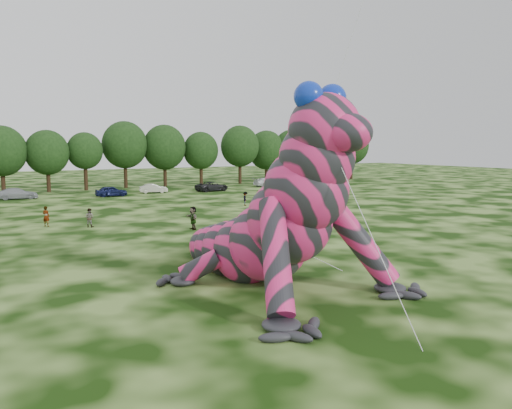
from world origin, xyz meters
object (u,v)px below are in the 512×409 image
Objects in this scene: tree_11 at (165,156)px; tree_14 at (266,156)px; tree_13 at (240,155)px; tree_15 at (292,155)px; tree_9 at (85,161)px; car_6 at (212,186)px; inflatable_gecko at (250,187)px; spectator_1 at (89,218)px; tree_7 at (2,160)px; spectator_0 at (46,216)px; car_3 at (17,194)px; spectator_5 at (193,218)px; spectator_2 at (245,199)px; car_4 at (111,191)px; tree_16 at (317,155)px; tree_12 at (201,158)px; tree_8 at (48,161)px; tree_17 at (352,153)px; car_7 at (268,182)px; car_5 at (153,188)px; tree_10 at (125,155)px.

tree_11 is 1.07× the size of tree_14.
tree_13 reaches higher than tree_15.
tree_9 reaches higher than car_6.
inflatable_gecko is 11.97× the size of spectator_1.
spectator_0 is (1.58, -32.42, -3.88)m from tree_7.
car_3 is 2.57× the size of spectator_5.
tree_15 is (40.15, 56.45, 0.07)m from inflatable_gecko.
tree_13 is at bearing 0.50° from tree_7.
car_4 is at bearing 61.06° from spectator_2.
tree_15 is 2.34× the size of car_4.
tree_9 is 44.43m from tree_16.
tree_12 is at bearing 1.78° from tree_7.
spectator_1 is at bearing 139.15° from spectator_2.
tree_15 is (11.34, 0.64, -0.25)m from tree_13.
spectator_0 is at bearing -106.19° from tree_9.
tree_16 is (44.38, 2.03, 0.35)m from tree_9.
spectator_2 is (-0.95, -29.53, -4.24)m from tree_11.
tree_7 reaches higher than tree_16.
tree_8 is 0.87× the size of tree_17.
spectator_0 is (-53.95, -34.99, -3.82)m from tree_16.
tree_17 is 2.13× the size of car_3.
spectator_2 is (17.06, -28.32, -3.68)m from tree_8.
car_7 is (-5.04, -8.93, -3.99)m from tree_14.
inflatable_gecko is 58.94m from tree_11.
tree_14 reaches higher than spectator_1.
car_3 is at bearing -157.72° from tree_11.
tree_15 is 2.48× the size of car_5.
inflatable_gecko is 4.88× the size of car_5.
inflatable_gecko is 55.73m from tree_8.
tree_14 is 0.91× the size of tree_17.
tree_10 is at bearing 17.24° from car_5.
inflatable_gecko reaches higher than tree_8.
tree_11 reaches higher than spectator_1.
tree_14 is 33.94m from car_4.
tree_7 is 37.21m from tree_13.
tree_8 is 37.72m from tree_14.
car_6 is at bearing -155.87° from tree_16.
car_3 is at bearing 76.91° from spectator_2.
tree_11 is at bearing -41.85° from car_4.
spectator_0 reaches higher than car_7.
tree_9 is 31.20m from spectator_2.
inflatable_gecko reaches higher than tree_16.
spectator_0 is at bearing -130.53° from tree_12.
tree_7 is 0.90× the size of tree_10.
tree_11 is 2.00× the size of car_6.
spectator_5 is (11.75, -39.87, -3.80)m from tree_7.
tree_15 is (42.69, 0.79, 0.35)m from tree_8.
tree_13 is (28.81, 55.81, 0.32)m from inflatable_gecko.
tree_14 reaches higher than car_4.
spectator_1 is (3.53, -26.64, 0.09)m from car_3.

